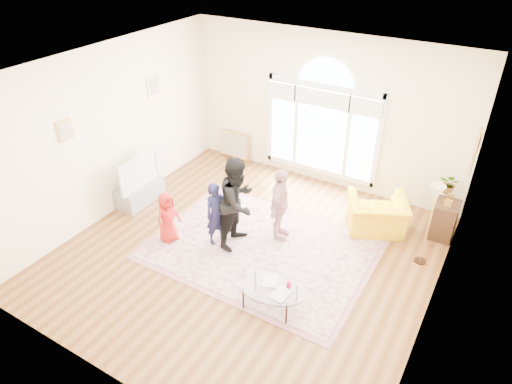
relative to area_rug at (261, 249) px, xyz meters
The scene contains 17 objects.
ground 0.26m from the area_rug, 124.98° to the right, with size 6.00×6.00×0.00m, color #5C3314.
room_shell 3.05m from the area_rug, 93.01° to the left, with size 6.00×6.00×6.00m.
area_rug is the anchor object (origin of this frame).
rug_border 0.00m from the area_rug, ahead, with size 3.80×2.80×0.01m, color #9B6167.
tv_console 2.91m from the area_rug, behind, with size 0.45×1.00×0.42m, color gray.
television 2.98m from the area_rug, behind, with size 0.17×1.13×0.65m.
coffee_table 1.43m from the area_rug, 54.25° to the right, with size 1.14×0.79×0.54m.
armchair 2.23m from the area_rug, 45.75° to the left, with size 1.02×0.89×0.67m, color yellow.
side_cabinet 3.34m from the area_rug, 37.69° to the left, with size 0.40×0.50×0.70m, color black.
floor_lamp 3.01m from the area_rug, 23.91° to the left, with size 0.26×0.26×1.51m.
plant_pedestal 3.51m from the area_rug, 43.06° to the left, with size 0.20×0.20×0.70m, color white.
potted_plant 3.60m from the area_rug, 43.06° to the left, with size 0.35×0.30×0.39m, color #33722D.
leaning_picture 3.53m from the area_rug, 130.40° to the left, with size 0.80×0.05×0.62m, color tan.
child_red 1.74m from the area_rug, 158.41° to the right, with size 0.47×0.31×0.97m, color #B01B18.
child_navy 1.01m from the area_rug, 165.12° to the right, with size 0.43×0.28×1.18m, color #161635.
child_black 0.96m from the area_rug, behind, with size 0.81×0.63×1.67m, color black.
child_pink 0.85m from the area_rug, 77.39° to the left, with size 0.81×0.34×1.38m, color #CC959C.
Camera 1 is at (3.29, -5.26, 5.11)m, focal length 32.00 mm.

